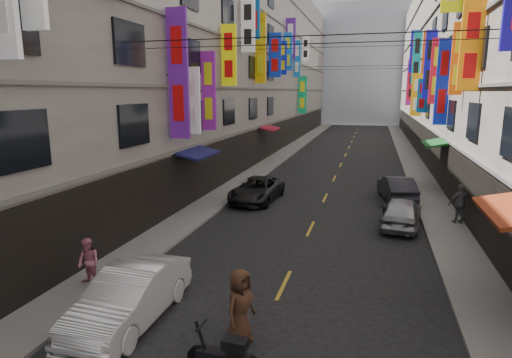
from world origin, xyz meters
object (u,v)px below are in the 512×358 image
Objects in this scene: car_right_far at (397,188)px; car_left_mid at (130,296)px; pedestrian_rfar at (460,204)px; pedestrian_crossing at (240,307)px; scooter_crossing at (226,355)px; pedestrian_lfar at (88,262)px; car_right_mid at (402,212)px; scooter_far_right at (387,217)px; car_left_far at (257,190)px.

car_left_mid is at bearing 54.71° from car_right_far.
pedestrian_rfar is at bearing 48.46° from car_left_mid.
car_left_mid is at bearing 106.19° from pedestrian_crossing.
pedestrian_rfar is 0.96× the size of pedestrian_crossing.
scooter_crossing is 17.70m from car_right_far.
pedestrian_lfar is 0.79× the size of pedestrian_crossing.
car_right_mid is 13.58m from pedestrian_lfar.
car_right_mid is at bearing 80.21° from car_right_far.
car_right_far is (0.00, 5.06, 0.01)m from car_right_mid.
scooter_crossing is 12.55m from scooter_far_right.
car_left_mid is (-3.20, 1.34, 0.31)m from scooter_crossing.
pedestrian_crossing is (-4.40, -15.95, 0.26)m from car_right_far.
car_right_mid reaches higher than car_left_far.
pedestrian_rfar is (3.24, 0.98, 0.61)m from scooter_far_right.
pedestrian_crossing reaches higher than car_right_far.
car_left_mid is 17.52m from car_right_far.
scooter_far_right is at bearing -19.03° from car_left_far.
scooter_far_right is 11.44m from pedestrian_crossing.
car_left_mid is 1.06× the size of car_right_far.
car_right_mid is 2.77m from pedestrian_rfar.
scooter_far_right is at bearing 73.16° from car_right_far.
car_left_far is (-0.16, 13.55, -0.09)m from car_left_mid.
scooter_far_right is 13.06m from pedestrian_lfar.
pedestrian_rfar is at bearing 56.42° from pedestrian_lfar.
pedestrian_crossing reaches higher than scooter_far_right.
pedestrian_rfar reaches higher than scooter_far_right.
car_left_far is 8.19m from car_right_mid.
car_right_far is at bearing 19.65° from car_left_far.
pedestrian_rfar reaches higher than car_right_far.
car_right_mid is at bearing -3.21° from pedestrian_crossing.
car_left_mid is 2.98× the size of pedestrian_lfar.
car_left_far is (-7.06, 2.90, 0.23)m from scooter_far_right.
car_left_far is 14.09m from pedestrian_crossing.
car_right_far is at bearing 64.06° from car_left_mid.
car_left_mid is 3.16m from pedestrian_crossing.
car_right_mid is 2.67× the size of pedestrian_lfar.
pedestrian_lfar is (-9.90, -9.29, 0.19)m from car_right_mid.
car_left_mid reaches higher than scooter_far_right.
scooter_crossing is 0.39× the size of car_left_mid.
pedestrian_lfar is at bearing 50.82° from car_right_mid.
car_left_mid is at bearing 74.41° from scooter_far_right.
scooter_far_right is 0.41× the size of car_right_far.
car_right_far is at bearing -79.69° from scooter_far_right.
car_left_far is (-3.35, 14.89, 0.23)m from scooter_crossing.
car_right_mid is (4.34, 12.09, 0.25)m from scooter_crossing.
pedestrian_crossing is at bearing 88.16° from scooter_far_right.
car_left_mid is at bearing -86.05° from car_left_far.
car_right_mid is (7.54, 10.75, -0.06)m from car_left_mid.
pedestrian_crossing is at bearing 1.10° from pedestrian_lfar.
scooter_far_right is 3.44m from pedestrian_rfar.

